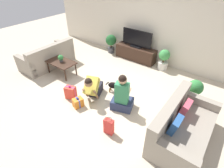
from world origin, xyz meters
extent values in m
plane|color=beige|center=(0.00, 0.00, 0.00)|extent=(16.00, 16.00, 0.00)
cube|color=beige|center=(0.00, 2.63, 1.30)|extent=(8.40, 0.06, 2.60)
cube|color=gray|center=(-2.45, 0.11, 0.20)|extent=(0.90, 1.77, 0.40)
cube|color=gray|center=(-2.10, 0.11, 0.61)|extent=(0.20, 1.77, 0.42)
cube|color=gray|center=(-2.45, 0.92, 0.29)|extent=(0.90, 0.16, 0.58)
cube|color=gray|center=(-2.45, -0.69, 0.29)|extent=(0.90, 0.16, 0.58)
cube|color=red|center=(-2.30, 0.48, 0.55)|extent=(0.18, 0.34, 0.32)
cube|color=#9E4293|center=(-2.30, 0.11, 0.55)|extent=(0.18, 0.34, 0.32)
cube|color=#E5566B|center=(-2.30, -0.26, 0.55)|extent=(0.18, 0.34, 0.32)
cube|color=gray|center=(2.45, -0.17, 0.20)|extent=(0.90, 1.77, 0.40)
cube|color=gray|center=(2.10, -0.17, 0.61)|extent=(0.20, 1.77, 0.42)
cube|color=gray|center=(2.45, -0.98, 0.29)|extent=(0.90, 0.16, 0.58)
cube|color=gray|center=(2.45, 0.63, 0.29)|extent=(0.90, 0.16, 0.58)
cube|color=#3366AD|center=(2.30, -0.45, 0.55)|extent=(0.18, 0.34, 0.32)
cube|color=#E5566B|center=(2.30, 0.11, 0.55)|extent=(0.18, 0.34, 0.32)
cube|color=#382319|center=(-1.55, 0.02, 0.43)|extent=(0.96, 0.56, 0.03)
cylinder|color=#382319|center=(-1.97, -0.20, 0.21)|extent=(0.04, 0.04, 0.42)
cylinder|color=#382319|center=(-1.13, -0.20, 0.21)|extent=(0.04, 0.04, 0.42)
cylinder|color=#382319|center=(-1.97, 0.24, 0.21)|extent=(0.04, 0.04, 0.42)
cylinder|color=#382319|center=(-1.13, 0.24, 0.21)|extent=(0.04, 0.04, 0.42)
cube|color=#382319|center=(-0.19, 2.35, 0.25)|extent=(1.51, 0.42, 0.49)
cube|color=black|center=(-0.19, 2.35, 0.52)|extent=(0.40, 0.20, 0.05)
cube|color=black|center=(-0.19, 2.35, 0.83)|extent=(1.14, 0.03, 0.57)
cylinder|color=#4C4C51|center=(-1.30, 2.30, 0.11)|extent=(0.25, 0.25, 0.21)
cylinder|color=brown|center=(-1.30, 2.30, 0.28)|extent=(0.04, 0.04, 0.12)
sphere|color=#1E5628|center=(-1.30, 2.30, 0.51)|extent=(0.42, 0.42, 0.42)
cylinder|color=beige|center=(0.92, 2.30, 0.13)|extent=(0.33, 0.33, 0.25)
cylinder|color=brown|center=(0.92, 2.30, 0.31)|extent=(0.06, 0.06, 0.11)
sphere|color=#3D8E47|center=(0.92, 2.30, 0.52)|extent=(0.36, 0.36, 0.36)
cylinder|color=#A36042|center=(2.25, 1.06, 0.12)|extent=(0.25, 0.25, 0.24)
cylinder|color=brown|center=(2.25, 1.06, 0.29)|extent=(0.05, 0.05, 0.11)
sphere|color=#337F3D|center=(2.25, 1.06, 0.51)|extent=(0.38, 0.38, 0.38)
cube|color=#23232D|center=(0.00, -0.09, 0.14)|extent=(0.43, 0.52, 0.28)
cube|color=gold|center=(0.10, -0.35, 0.43)|extent=(0.48, 0.57, 0.45)
sphere|color=#8E6647|center=(0.17, -0.51, 0.64)|extent=(0.20, 0.20, 0.20)
sphere|color=black|center=(0.17, -0.51, 0.67)|extent=(0.19, 0.19, 0.19)
cylinder|color=#8E6647|center=(0.00, -0.49, 0.25)|extent=(0.15, 0.26, 0.39)
cylinder|color=#8E6647|center=(0.27, -0.39, 0.25)|extent=(0.15, 0.26, 0.39)
cube|color=#283351|center=(0.91, -0.14, 0.12)|extent=(0.62, 0.54, 0.24)
cube|color=#338456|center=(0.93, -0.19, 0.50)|extent=(0.37, 0.29, 0.53)
sphere|color=tan|center=(0.93, -0.18, 0.86)|extent=(0.20, 0.20, 0.20)
sphere|color=black|center=(0.93, -0.19, 0.90)|extent=(0.19, 0.19, 0.19)
cylinder|color=tan|center=(0.99, 0.04, 0.43)|extent=(0.14, 0.26, 0.06)
cylinder|color=tan|center=(0.75, -0.04, 0.43)|extent=(0.14, 0.26, 0.06)
ellipsoid|color=black|center=(0.36, 0.26, 0.21)|extent=(0.36, 0.27, 0.18)
sphere|color=black|center=(0.54, 0.34, 0.25)|extent=(0.15, 0.15, 0.15)
sphere|color=olive|center=(0.60, 0.36, 0.24)|extent=(0.07, 0.07, 0.07)
cylinder|color=black|center=(0.18, 0.19, 0.24)|extent=(0.11, 0.06, 0.11)
cylinder|color=olive|center=(0.47, 0.26, 0.06)|extent=(0.04, 0.04, 0.12)
cylinder|color=olive|center=(0.44, 0.35, 0.06)|extent=(0.04, 0.04, 0.12)
cylinder|color=olive|center=(0.28, 0.18, 0.06)|extent=(0.04, 0.04, 0.12)
cylinder|color=olive|center=(0.24, 0.27, 0.06)|extent=(0.04, 0.04, 0.12)
cube|color=red|center=(-0.39, -0.66, 0.18)|extent=(0.32, 0.26, 0.35)
cube|color=#CC3389|center=(-0.39, -0.66, 0.18)|extent=(0.27, 0.11, 0.36)
sphere|color=#CC3389|center=(-0.39, -0.66, 0.38)|extent=(0.06, 0.06, 0.06)
cube|color=orange|center=(0.01, -0.78, 0.12)|extent=(0.25, 0.29, 0.24)
cube|color=#3D51BC|center=(0.01, -0.78, 0.12)|extent=(0.19, 0.08, 0.24)
sphere|color=#3D51BC|center=(0.01, -0.78, 0.26)|extent=(0.07, 0.07, 0.07)
cube|color=red|center=(1.14, -0.97, 0.19)|extent=(0.22, 0.14, 0.38)
torus|color=#4C3823|center=(1.14, -0.97, 0.40)|extent=(0.15, 0.15, 0.01)
cylinder|color=#4C4C51|center=(-1.54, 0.03, 0.48)|extent=(0.11, 0.11, 0.07)
sphere|color=#337F3D|center=(-1.54, 0.03, 0.59)|extent=(0.17, 0.17, 0.17)
camera|label=1|loc=(2.70, -2.92, 3.03)|focal=28.00mm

